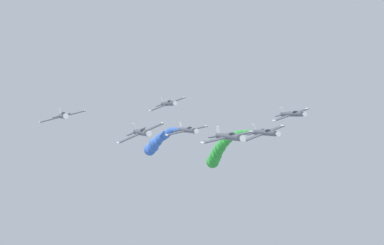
{
  "coord_description": "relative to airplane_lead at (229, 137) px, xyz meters",
  "views": [
    {
      "loc": [
        34.82,
        98.07,
        86.66
      ],
      "look_at": [
        0.0,
        0.0,
        84.96
      ],
      "focal_mm": 47.07,
      "sensor_mm": 36.0,
      "label": 1
    }
  ],
  "objects": [
    {
      "name": "airplane_lead",
      "position": [
        0.0,
        0.0,
        0.0
      ],
      "size": [
        9.45,
        10.35,
        2.94
      ],
      "rotation": [
        0.0,
        0.19,
        0.0
      ],
      "color": "#474C56"
    },
    {
      "name": "airplane_left_outer",
      "position": [
        -1.01,
        -24.26,
        0.38
      ],
      "size": [
        9.45,
        10.35,
        2.95
      ],
      "rotation": [
        0.0,
        0.2,
        0.0
      ],
      "color": "#474C56"
    },
    {
      "name": "airplane_trailing",
      "position": [
        25.01,
        -25.64,
        3.49
      ],
      "size": [
        9.35,
        10.35,
        3.19
      ],
      "rotation": [
        0.0,
        0.25,
        0.0
      ],
      "color": "#474C56"
    },
    {
      "name": "airplane_right_outer",
      "position": [
        -27.0,
        -24.69,
        3.84
      ],
      "size": [
        9.22,
        10.35,
        3.42
      ],
      "rotation": [
        0.0,
        0.31,
        0.0
      ],
      "color": "#474C56"
    },
    {
      "name": "smoke_trail_left_inner",
      "position": [
        -15.1,
        -40.39,
        -5.7
      ],
      "size": [
        5.29,
        30.21,
        11.34
      ],
      "color": "green"
    },
    {
      "name": "airplane_left_inner",
      "position": [
        -13.24,
        -12.09,
        0.09
      ],
      "size": [
        9.17,
        10.35,
        3.49
      ],
      "rotation": [
        0.0,
        0.33,
        0.0
      ],
      "color": "#474C56"
    },
    {
      "name": "airplane_right_inner",
      "position": [
        12.01,
        -12.91,
        0.43
      ],
      "size": [
        8.96,
        10.35,
        4.02
      ],
      "rotation": [
        0.0,
        0.4,
        0.0
      ],
      "color": "#474C56"
    },
    {
      "name": "airplane_high_slot",
      "position": [
        -0.73,
        -37.92,
        6.4
      ],
      "size": [
        9.06,
        10.35,
        3.75
      ],
      "rotation": [
        0.0,
        0.36,
        0.0
      ],
      "color": "#474C56"
    },
    {
      "name": "smoke_trail_left_outer",
      "position": [
        -0.11,
        -45.71,
        -3.43
      ],
      "size": [
        3.82,
        21.51,
        8.0
      ],
      "color": "blue"
    }
  ]
}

